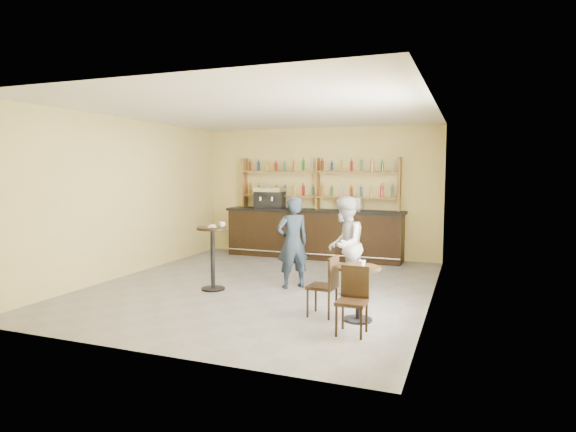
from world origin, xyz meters
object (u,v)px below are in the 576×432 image
(pedestal_table, at_px, (213,259))
(chair_west, at_px, (322,286))
(bar_counter, at_px, (313,234))
(chair_south, at_px, (352,301))
(man_main, at_px, (293,242))
(espresso_machine, at_px, (270,198))
(pastry_case, at_px, (352,204))
(cafe_table, at_px, (358,294))
(patron_second, at_px, (345,245))

(pedestal_table, bearing_deg, chair_west, -19.23)
(bar_counter, xyz_separation_m, chair_west, (1.59, -4.50, -0.15))
(chair_south, bearing_deg, bar_counter, 113.61)
(pedestal_table, height_order, man_main, man_main)
(espresso_machine, height_order, chair_south, espresso_machine)
(pedestal_table, bearing_deg, bar_counter, 79.16)
(espresso_machine, relative_size, pastry_case, 1.40)
(espresso_machine, distance_m, chair_south, 6.22)
(chair_south, bearing_deg, chair_west, 133.32)
(cafe_table, bearing_deg, espresso_machine, 125.92)
(pedestal_table, distance_m, chair_west, 2.43)
(bar_counter, distance_m, man_main, 3.11)
(bar_counter, relative_size, cafe_table, 5.62)
(bar_counter, relative_size, man_main, 2.64)
(espresso_machine, height_order, chair_west, espresso_machine)
(man_main, height_order, chair_south, man_main)
(chair_west, xyz_separation_m, chair_south, (0.60, -0.65, -0.01))
(bar_counter, distance_m, pastry_case, 1.21)
(bar_counter, bearing_deg, pastry_case, 0.00)
(espresso_machine, relative_size, pedestal_table, 0.64)
(pedestal_table, relative_size, man_main, 0.68)
(cafe_table, relative_size, chair_south, 0.89)
(man_main, relative_size, chair_south, 1.90)
(espresso_machine, xyz_separation_m, pastry_case, (2.11, 0.00, -0.10))
(espresso_machine, bearing_deg, man_main, -69.32)
(cafe_table, distance_m, chair_west, 0.55)
(pastry_case, bearing_deg, bar_counter, 172.22)
(pastry_case, height_order, man_main, man_main)
(bar_counter, relative_size, espresso_machine, 6.08)
(espresso_machine, distance_m, pastry_case, 2.11)
(pastry_case, xyz_separation_m, chair_west, (0.64, -4.50, -0.91))
(bar_counter, distance_m, espresso_machine, 1.44)
(espresso_machine, bearing_deg, pastry_case, -9.08)
(pedestal_table, relative_size, chair_south, 1.29)
(patron_second, bearing_deg, man_main, -93.59)
(man_main, distance_m, cafe_table, 2.21)
(pastry_case, relative_size, chair_west, 0.58)
(patron_second, bearing_deg, pedestal_table, -76.65)
(pastry_case, height_order, pedestal_table, pastry_case)
(espresso_machine, height_order, pedestal_table, espresso_machine)
(man_main, bearing_deg, pedestal_table, -14.88)
(bar_counter, relative_size, chair_south, 5.02)
(chair_west, height_order, chair_south, chair_west)
(pastry_case, height_order, cafe_table, pastry_case)
(patron_second, bearing_deg, pastry_case, -170.85)
(chair_west, height_order, patron_second, patron_second)
(pastry_case, height_order, patron_second, patron_second)
(cafe_table, bearing_deg, pastry_case, 104.64)
(chair_west, bearing_deg, espresso_machine, -144.80)
(pastry_case, relative_size, cafe_table, 0.66)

